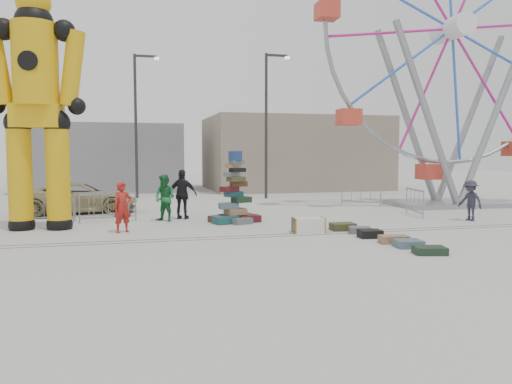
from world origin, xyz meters
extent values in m
plane|color=#9E9E99|center=(0.00, 0.00, 0.00)|extent=(90.00, 90.00, 0.00)
cube|color=#47443F|center=(0.00, 0.60, 0.00)|extent=(40.00, 0.04, 0.01)
cube|color=#47443F|center=(0.00, 1.00, 0.00)|extent=(40.00, 0.04, 0.01)
cube|color=gray|center=(7.00, 20.00, 2.50)|extent=(12.00, 8.00, 5.00)
cube|color=gray|center=(-6.00, 22.00, 2.20)|extent=(10.00, 8.00, 4.40)
cylinder|color=#2D2D30|center=(3.00, 13.00, 4.00)|extent=(0.16, 0.16, 8.00)
cube|color=#2D2D30|center=(3.60, 13.00, 7.90)|extent=(1.20, 0.15, 0.12)
cube|color=silver|center=(4.20, 13.00, 7.80)|extent=(0.25, 0.25, 0.12)
cylinder|color=#2D2D30|center=(-4.00, 15.00, 4.00)|extent=(0.16, 0.16, 8.00)
cube|color=#2D2D30|center=(-3.40, 15.00, 7.90)|extent=(1.20, 0.15, 0.12)
cube|color=silver|center=(-2.80, 15.00, 7.80)|extent=(0.25, 0.25, 0.12)
cube|color=#1C5354|center=(-1.09, 3.73, 0.14)|extent=(0.98, 0.81, 0.28)
cube|color=#54161A|center=(-0.17, 3.96, 0.13)|extent=(0.85, 0.63, 0.26)
cube|color=#4F2C19|center=(-1.22, 4.25, 0.12)|extent=(0.89, 0.78, 0.23)
cube|color=#404321|center=(-0.29, 4.48, 0.13)|extent=(0.85, 0.66, 0.26)
cube|color=slate|center=(-0.55, 3.54, 0.11)|extent=(0.86, 0.73, 0.21)
cube|color=black|center=(-0.81, 4.57, 0.12)|extent=(0.76, 0.57, 0.23)
cube|color=#9B714F|center=(-0.67, 4.00, 0.39)|extent=(0.87, 0.72, 0.23)
cube|color=slate|center=(-0.93, 3.97, 0.62)|extent=(0.70, 0.50, 0.21)
cube|color=#1C3220|center=(-0.44, 4.04, 0.83)|extent=(0.78, 0.65, 0.21)
cube|color=#1C5354|center=(-0.71, 4.15, 1.03)|extent=(0.71, 0.54, 0.19)
cube|color=#54161A|center=(-0.88, 4.06, 1.22)|extent=(0.74, 0.66, 0.19)
cube|color=#4F2C19|center=(-0.53, 4.09, 1.41)|extent=(0.62, 0.45, 0.19)
cube|color=#404321|center=(-0.66, 3.95, 1.59)|extent=(0.70, 0.58, 0.17)
cube|color=slate|center=(-0.79, 4.06, 1.76)|extent=(0.57, 0.40, 0.17)
cube|color=black|center=(-0.59, 4.02, 1.92)|extent=(0.63, 0.53, 0.15)
cube|color=#9B714F|center=(-0.73, 4.04, 2.07)|extent=(0.56, 0.42, 0.15)
cube|color=slate|center=(-0.63, 3.98, 2.21)|extent=(0.58, 0.49, 0.13)
cylinder|color=navy|center=(-0.67, 4.00, 2.44)|extent=(0.51, 0.51, 0.34)
sphere|color=black|center=(-7.92, 4.00, 0.17)|extent=(0.84, 0.84, 0.84)
cylinder|color=#D6A20B|center=(-7.92, 4.00, 1.77)|extent=(0.77, 0.77, 3.53)
sphere|color=black|center=(-7.92, 4.00, 3.53)|extent=(0.88, 0.88, 0.88)
sphere|color=black|center=(-6.72, 3.83, 0.17)|extent=(0.84, 0.84, 0.84)
cylinder|color=#D6A20B|center=(-6.72, 3.83, 1.77)|extent=(0.77, 0.77, 3.53)
sphere|color=black|center=(-6.72, 3.83, 3.53)|extent=(0.88, 0.88, 0.88)
cube|color=#D6A20B|center=(-7.32, 3.92, 3.75)|extent=(1.66, 1.10, 0.77)
cylinder|color=#D6A20B|center=(-7.32, 3.92, 5.41)|extent=(1.43, 1.43, 2.65)
sphere|color=black|center=(-7.32, 3.92, 6.73)|extent=(1.21, 1.21, 1.21)
sphere|color=#D6A20B|center=(-7.32, 3.92, 7.39)|extent=(1.10, 1.10, 1.10)
sphere|color=black|center=(-8.25, 4.05, 6.51)|extent=(0.71, 0.71, 0.71)
sphere|color=black|center=(-6.39, 3.78, 6.51)|extent=(0.71, 0.71, 0.71)
cylinder|color=#D6A20B|center=(-6.17, 3.75, 5.30)|extent=(0.98, 0.70, 2.48)
sphere|color=black|center=(-6.06, 3.73, 4.08)|extent=(0.57, 0.57, 0.57)
cube|color=gray|center=(10.42, 7.08, 0.10)|extent=(5.38, 3.40, 0.21)
cylinder|color=gray|center=(8.70, 6.23, 4.18)|extent=(3.64, 0.50, 8.47)
cylinder|color=gray|center=(12.04, 6.05, 4.18)|extent=(3.64, 0.50, 8.47)
cylinder|color=gray|center=(8.80, 8.11, 4.18)|extent=(3.64, 0.50, 8.47)
cylinder|color=gray|center=(12.14, 7.93, 4.18)|extent=(3.64, 0.50, 8.47)
cylinder|color=white|center=(10.42, 7.08, 8.36)|extent=(1.16, 2.35, 1.04)
torus|color=gray|center=(10.42, 7.08, 8.36)|extent=(12.74, 0.88, 12.74)
cube|color=#BE3928|center=(10.42, 7.08, 1.57)|extent=(0.99, 0.99, 0.73)
cube|color=silver|center=(1.11, 1.13, 0.23)|extent=(1.05, 0.67, 0.47)
cube|color=#404321|center=(2.39, 1.34, 0.12)|extent=(0.82, 0.60, 0.23)
cube|color=slate|center=(2.63, 0.55, 0.11)|extent=(0.75, 0.61, 0.21)
cube|color=black|center=(2.56, -0.27, 0.12)|extent=(0.73, 0.57, 0.24)
cube|color=#9B714F|center=(2.78, -1.28, 0.11)|extent=(0.85, 0.53, 0.22)
cube|color=slate|center=(2.85, -1.93, 0.10)|extent=(0.76, 0.64, 0.20)
cube|color=#1C3220|center=(2.87, -2.88, 0.10)|extent=(0.88, 0.69, 0.20)
imported|color=#A01C16|center=(-4.66, 2.60, 0.81)|extent=(0.69, 0.58, 1.62)
imported|color=#1A6A32|center=(-3.16, 4.89, 0.87)|extent=(1.07, 1.05, 1.74)
imported|color=black|center=(-2.45, 5.38, 0.96)|extent=(1.21, 0.87, 1.91)
imported|color=#262532|center=(7.97, 2.23, 0.76)|extent=(0.81, 1.10, 1.52)
imported|color=tan|center=(-6.45, 8.31, 0.65)|extent=(4.67, 2.16, 1.30)
camera|label=1|loc=(-4.46, -13.81, 2.56)|focal=35.00mm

